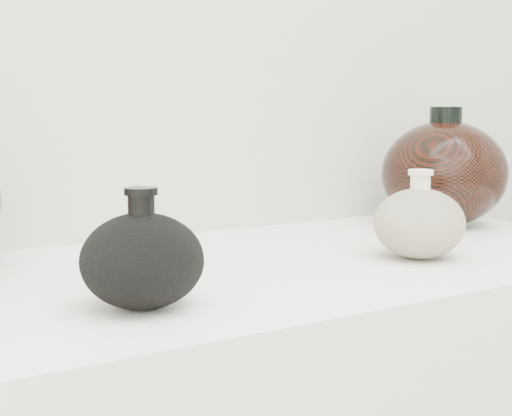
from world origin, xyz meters
TOP-DOWN VIEW (x-y plane):
  - black_gourd_vase at (-0.17, 0.83)m, footprint 0.12×0.12m
  - cream_gourd_vase at (0.23, 0.86)m, footprint 0.13×0.13m
  - right_round_pot at (0.47, 1.04)m, footprint 0.25×0.25m

SIDE VIEW (x-z plane):
  - cream_gourd_vase at x=0.23m, z-range 0.89..1.01m
  - black_gourd_vase at x=-0.17m, z-range 0.89..1.01m
  - right_round_pot at x=0.47m, z-range 0.89..1.09m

